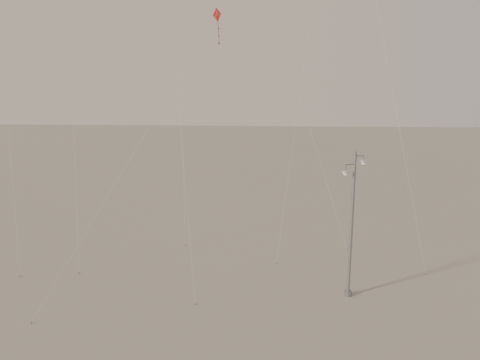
{
  "coord_description": "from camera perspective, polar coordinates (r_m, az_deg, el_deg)",
  "views": [
    {
      "loc": [
        -0.44,
        -26.17,
        13.92
      ],
      "look_at": [
        -1.99,
        5.0,
        6.57
      ],
      "focal_mm": 40.0,
      "sensor_mm": 36.0,
      "label": 1
    }
  ],
  "objects": [
    {
      "name": "kite_4",
      "position": [
        41.16,
        14.74,
        15.54
      ],
      "size": [
        3.31,
        10.12,
        21.14
      ],
      "rotation": [
        0.0,
        0.0,
        1.99
      ],
      "color": "#342D2B",
      "rests_on": "ground"
    },
    {
      "name": "kite_6",
      "position": [
        37.62,
        -23.98,
        11.81
      ],
      "size": [
        1.6,
        3.64,
        18.86
      ],
      "rotation": [
        0.0,
        0.0,
        0.55
      ],
      "color": "#342D2B",
      "rests_on": "ground"
    },
    {
      "name": "ground",
      "position": [
        29.64,
        3.48,
        -14.79
      ],
      "size": [
        160.0,
        160.0,
        0.0
      ],
      "primitive_type": "plane",
      "color": "gray",
      "rests_on": "ground"
    },
    {
      "name": "street_lamp",
      "position": [
        31.32,
        11.83,
        -4.32
      ],
      "size": [
        1.55,
        0.9,
        8.65
      ],
      "color": "gray",
      "rests_on": "ground"
    },
    {
      "name": "kite_3",
      "position": [
        28.39,
        -7.11,
        9.64
      ],
      "size": [
        10.01,
        3.72,
        16.26
      ],
      "rotation": [
        0.0,
        0.0,
        -0.48
      ],
      "color": "maroon",
      "rests_on": "ground"
    }
  ]
}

